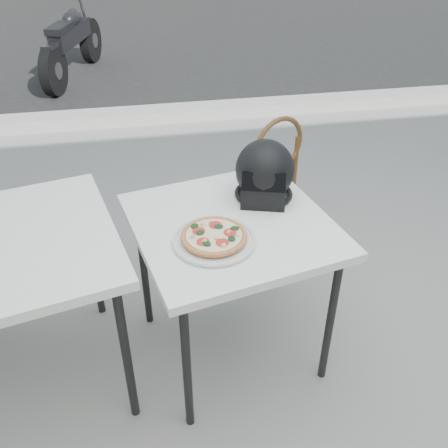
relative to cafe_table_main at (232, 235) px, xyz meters
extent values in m
plane|color=gray|center=(0.36, 0.04, -0.71)|extent=(80.00, 80.00, 0.00)
cube|color=black|center=(0.36, 7.04, -0.70)|extent=(30.00, 8.00, 0.00)
cube|color=#A09C96|center=(0.36, 3.04, -0.65)|extent=(30.00, 0.25, 0.12)
cube|color=white|center=(0.00, 0.00, 0.05)|extent=(0.97, 0.97, 0.04)
cylinder|color=black|center=(-0.26, -0.40, -0.34)|extent=(0.04, 0.04, 0.73)
cylinder|color=black|center=(0.40, -0.26, -0.34)|extent=(0.04, 0.04, 0.73)
cylinder|color=black|center=(-0.40, 0.26, -0.34)|extent=(0.04, 0.04, 0.73)
cylinder|color=black|center=(0.26, 0.40, -0.34)|extent=(0.04, 0.04, 0.73)
cylinder|color=silver|center=(-0.10, -0.13, 0.08)|extent=(0.44, 0.44, 0.01)
torus|color=silver|center=(-0.10, -0.13, 0.08)|extent=(0.45, 0.45, 0.02)
cylinder|color=#CE844B|center=(-0.10, -0.13, 0.10)|extent=(0.30, 0.30, 0.01)
torus|color=#CE844B|center=(-0.10, -0.13, 0.10)|extent=(0.31, 0.31, 0.02)
cylinder|color=#B22F13|center=(-0.10, -0.13, 0.10)|extent=(0.27, 0.27, 0.00)
cylinder|color=#F3EABA|center=(-0.10, -0.13, 0.11)|extent=(0.26, 0.26, 0.00)
cylinder|color=red|center=(-0.03, -0.13, 0.11)|extent=(0.06, 0.06, 0.00)
cylinder|color=red|center=(-0.08, -0.07, 0.11)|extent=(0.06, 0.06, 0.00)
cylinder|color=red|center=(-0.16, -0.10, 0.11)|extent=(0.06, 0.06, 0.00)
cylinder|color=red|center=(-0.15, -0.17, 0.11)|extent=(0.06, 0.06, 0.00)
cylinder|color=red|center=(-0.08, -0.19, 0.11)|extent=(0.06, 0.06, 0.00)
ellipsoid|color=#133517|center=(-0.07, -0.09, 0.11)|extent=(0.04, 0.04, 0.01)
ellipsoid|color=#133517|center=(-0.15, -0.11, 0.11)|extent=(0.05, 0.05, 0.01)
ellipsoid|color=#133517|center=(-0.04, -0.18, 0.11)|extent=(0.03, 0.04, 0.01)
ellipsoid|color=#133517|center=(-0.14, -0.19, 0.11)|extent=(0.05, 0.05, 0.01)
ellipsoid|color=#133517|center=(-0.01, -0.11, 0.11)|extent=(0.04, 0.03, 0.01)
ellipsoid|color=#133517|center=(-0.17, -0.06, 0.11)|extent=(0.05, 0.05, 0.01)
cylinder|color=#ECE990|center=(-0.09, -0.16, 0.12)|extent=(0.02, 0.02, 0.02)
cylinder|color=#ECE990|center=(-0.13, -0.06, 0.12)|extent=(0.02, 0.02, 0.02)
cylinder|color=#ECE990|center=(-0.04, -0.13, 0.12)|extent=(0.02, 0.02, 0.02)
cylinder|color=#ECE990|center=(-0.10, -0.04, 0.12)|extent=(0.02, 0.02, 0.02)
cylinder|color=#ECE990|center=(-0.08, -0.22, 0.12)|extent=(0.02, 0.02, 0.02)
cylinder|color=#ECE990|center=(-0.19, -0.14, 0.12)|extent=(0.02, 0.02, 0.02)
cylinder|color=#ECE990|center=(-0.01, -0.16, 0.12)|extent=(0.02, 0.02, 0.02)
cylinder|color=#ECE990|center=(-0.14, -0.18, 0.12)|extent=(0.02, 0.02, 0.02)
ellipsoid|color=black|center=(0.19, 0.18, 0.21)|extent=(0.33, 0.34, 0.28)
cube|color=black|center=(0.16, 0.10, 0.12)|extent=(0.22, 0.15, 0.11)
torus|color=black|center=(0.19, 0.18, 0.08)|extent=(0.33, 0.33, 0.02)
cube|color=black|center=(0.15, 0.07, 0.21)|extent=(0.19, 0.09, 0.09)
cube|color=brown|center=(0.36, 0.88, -0.31)|extent=(0.47, 0.47, 0.03)
cylinder|color=brown|center=(0.43, 1.07, -0.51)|extent=(0.04, 0.04, 0.39)
cylinder|color=brown|center=(0.17, 0.95, -0.51)|extent=(0.04, 0.04, 0.39)
cylinder|color=brown|center=(0.54, 0.81, -0.51)|extent=(0.04, 0.04, 0.39)
cylinder|color=brown|center=(0.28, 0.69, -0.51)|extent=(0.04, 0.04, 0.39)
cylinder|color=brown|center=(0.55, 0.80, -0.12)|extent=(0.04, 0.04, 0.37)
cylinder|color=brown|center=(0.29, 0.69, -0.12)|extent=(0.04, 0.04, 0.37)
torus|color=brown|center=(0.42, 0.74, 0.04)|extent=(0.33, 0.17, 0.35)
cube|color=white|center=(-0.92, -0.04, 0.09)|extent=(1.03, 1.03, 0.04)
cylinder|color=black|center=(-0.50, -0.31, -0.32)|extent=(0.05, 0.05, 0.77)
cylinder|color=black|center=(-0.66, 0.38, -0.32)|extent=(0.05, 0.05, 0.77)
cylinder|color=black|center=(-0.86, 5.18, -0.43)|extent=(0.26, 0.55, 0.54)
cylinder|color=slate|center=(-0.86, 5.18, -0.43)|extent=(0.17, 0.21, 0.18)
cylinder|color=black|center=(-1.21, 3.96, -0.43)|extent=(0.26, 0.55, 0.54)
cylinder|color=slate|center=(-1.21, 3.96, -0.43)|extent=(0.17, 0.21, 0.18)
cube|color=black|center=(-1.03, 4.57, -0.21)|extent=(0.42, 0.96, 0.20)
ellipsoid|color=black|center=(-0.99, 4.70, -0.05)|extent=(0.30, 0.42, 0.20)
cube|color=black|center=(-1.11, 4.31, -0.07)|extent=(0.30, 0.49, 0.07)
cylinder|color=slate|center=(-0.88, 5.11, -0.14)|extent=(0.12, 0.29, 0.65)
cube|color=black|center=(-1.20, 3.97, -0.18)|extent=(0.18, 0.23, 0.05)
camera|label=1|loc=(-0.35, -1.73, 1.27)|focal=40.00mm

